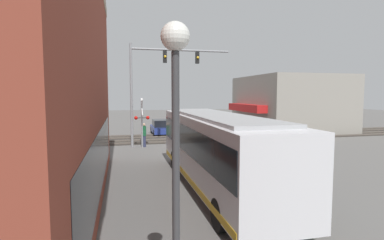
{
  "coord_description": "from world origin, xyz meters",
  "views": [
    {
      "loc": [
        -19.69,
        6.75,
        4.08
      ],
      "look_at": [
        3.12,
        1.32,
        2.08
      ],
      "focal_mm": 28.0,
      "sensor_mm": 36.0,
      "label": 1
    }
  ],
  "objects": [
    {
      "name": "rail_track_near",
      "position": [
        6.0,
        0.0,
        0.03
      ],
      "size": [
        2.6,
        60.0,
        0.15
      ],
      "color": "#332D28",
      "rests_on": "ground"
    },
    {
      "name": "parked_car_grey",
      "position": [
        18.3,
        -2.6,
        0.65
      ],
      "size": [
        4.67,
        1.82,
        1.39
      ],
      "color": "slate",
      "rests_on": "ground"
    },
    {
      "name": "parked_car_blue",
      "position": [
        10.58,
        2.8,
        0.71
      ],
      "size": [
        4.31,
        1.82,
        1.54
      ],
      "color": "navy",
      "rests_on": "ground"
    },
    {
      "name": "pedestrian_near_bus",
      "position": [
        -6.74,
        1.11,
        0.89
      ],
      "size": [
        0.34,
        0.34,
        1.74
      ],
      "color": "#473828",
      "rests_on": "ground"
    },
    {
      "name": "crossing_signal",
      "position": [
        3.48,
        5.19,
        2.3
      ],
      "size": [
        1.41,
        1.18,
        3.81
      ],
      "color": "gray",
      "rests_on": "ground"
    },
    {
      "name": "streetlamp",
      "position": [
        -15.23,
        5.94,
        3.07
      ],
      "size": [
        0.44,
        0.44,
        5.16
      ],
      "color": "#38383A",
      "rests_on": "ground"
    },
    {
      "name": "traffic_signal_gantry",
      "position": [
        3.61,
        3.88,
        5.74
      ],
      "size": [
        0.42,
        7.87,
        7.94
      ],
      "color": "gray",
      "rests_on": "ground"
    },
    {
      "name": "city_bus",
      "position": [
        -7.47,
        2.8,
        1.79
      ],
      "size": [
        11.62,
        2.59,
        3.24
      ],
      "color": "silver",
      "rests_on": "ground"
    },
    {
      "name": "rail_track_far",
      "position": [
        9.2,
        0.0,
        0.03
      ],
      "size": [
        2.6,
        60.0,
        0.15
      ],
      "color": "#332D28",
      "rests_on": "ground"
    },
    {
      "name": "pedestrian_at_crossing",
      "position": [
        3.67,
        5.03,
        0.96
      ],
      "size": [
        0.34,
        0.34,
        1.86
      ],
      "color": "#2D3351",
      "rests_on": "ground"
    },
    {
      "name": "shop_building",
      "position": [
        11.55,
        -12.31,
        3.08
      ],
      "size": [
        11.49,
        10.88,
        6.16
      ],
      "color": "gray",
      "rests_on": "ground"
    },
    {
      "name": "ground_plane",
      "position": [
        0.0,
        0.0,
        0.0
      ],
      "size": [
        120.0,
        120.0,
        0.0
      ],
      "primitive_type": "plane",
      "color": "#605E5B"
    }
  ]
}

